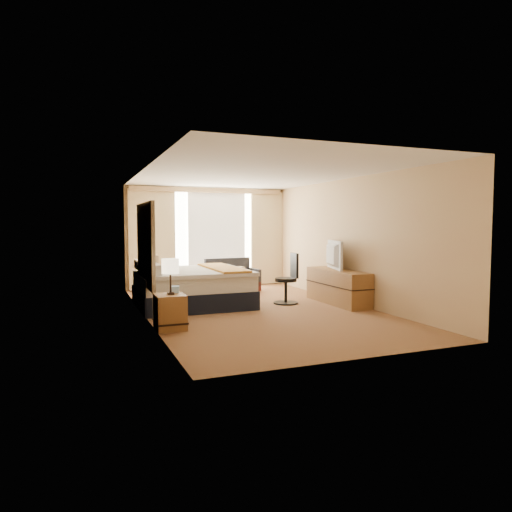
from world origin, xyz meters
name	(u,v)px	position (x,y,z in m)	size (l,w,h in m)	color
floor	(256,309)	(0.00, 0.00, 0.00)	(4.20, 7.00, 0.02)	#521F17
ceiling	(256,174)	(0.00, 0.00, 2.60)	(4.20, 7.00, 0.02)	silver
wall_back	(207,237)	(0.00, 3.50, 1.30)	(4.20, 0.02, 2.60)	tan
wall_front	(363,253)	(0.00, -3.50, 1.30)	(4.20, 0.02, 2.60)	tan
wall_left	(145,244)	(-2.10, 0.00, 1.30)	(0.02, 7.00, 2.60)	tan
wall_right	(349,241)	(2.10, 0.00, 1.30)	(0.02, 7.00, 2.60)	tan
headboard	(145,245)	(-2.06, 0.20, 1.28)	(0.06, 1.85, 1.50)	black
nightstand_left	(170,312)	(-1.87, -1.05, 0.28)	(0.45, 0.52, 0.55)	olive
nightstand_right	(147,290)	(-1.87, 1.45, 0.28)	(0.45, 0.52, 0.55)	olive
media_dresser	(338,287)	(1.83, 0.00, 0.35)	(0.50, 1.80, 0.70)	olive
window	(217,237)	(0.25, 3.47, 1.32)	(2.30, 0.02, 2.30)	white
curtains	(208,233)	(0.00, 3.39, 1.41)	(4.12, 0.19, 2.56)	beige
bed	(192,287)	(-1.06, 0.85, 0.39)	(2.17, 1.98, 1.05)	black
loveseat	(231,280)	(0.33, 2.49, 0.27)	(1.35, 0.81, 0.80)	#531D17
floor_lamp	(141,242)	(-1.84, 2.43, 1.25)	(0.22, 0.22, 1.77)	black
desk_chair	(288,281)	(0.87, 0.36, 0.47)	(0.51, 0.51, 1.05)	black
lamp_left	(170,267)	(-1.86, -1.08, 0.99)	(0.27, 0.27, 0.56)	black
lamp_right	(145,253)	(-1.89, 1.39, 1.05)	(0.31, 0.31, 0.65)	black
tissue_box	(175,289)	(-1.75, -0.91, 0.60)	(0.12, 0.12, 0.11)	#8EB2DC
telephone	(151,275)	(-1.78, 1.47, 0.59)	(0.19, 0.15, 0.07)	black
television	(330,255)	(1.78, 0.24, 1.00)	(1.05, 0.14, 0.60)	black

